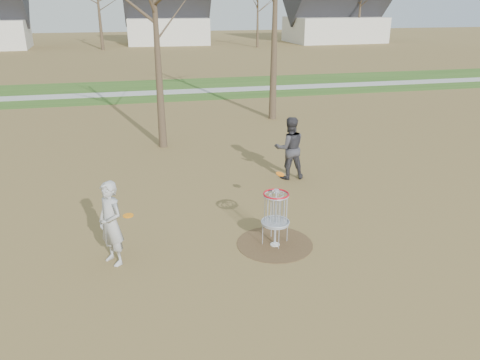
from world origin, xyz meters
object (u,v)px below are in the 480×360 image
object	(u,v)px
player_throwing	(290,148)
disc_golf_basket	(276,209)
disc_grounded	(275,244)
player_standing	(111,224)

from	to	relation	value
player_throwing	disc_golf_basket	bearing A→B (deg)	70.20
disc_grounded	disc_golf_basket	world-z (taller)	disc_golf_basket
player_standing	disc_grounded	size ratio (longest dim) A/B	8.59
disc_golf_basket	player_standing	bearing A→B (deg)	-179.96
player_throwing	disc_grounded	distance (m)	4.64
disc_grounded	disc_golf_basket	size ratio (longest dim) A/B	0.16
disc_grounded	disc_golf_basket	distance (m)	0.90
player_throwing	disc_golf_basket	size ratio (longest dim) A/B	1.49
player_standing	disc_golf_basket	bearing A→B (deg)	53.17
player_standing	disc_golf_basket	distance (m)	3.66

